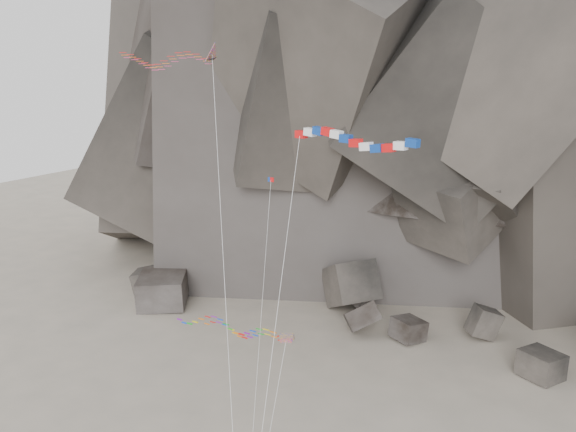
% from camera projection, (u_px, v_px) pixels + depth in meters
% --- Properties ---
extents(headland, '(110.00, 70.00, 84.00)m').
position_uv_depth(headland, '(460.00, 6.00, 103.06)').
color(headland, '#4A433C').
rests_on(headland, ground).
extents(boulder_field, '(74.45, 19.64, 8.52)m').
position_uv_depth(boulder_field, '(363.00, 312.00, 81.54)').
color(boulder_field, '#47423F').
rests_on(boulder_field, ground).
extents(delta_kite, '(19.36, 15.09, 32.89)m').
position_uv_depth(delta_kite, '(161.00, 59.00, 50.15)').
color(delta_kite, red).
rests_on(delta_kite, ground).
extents(banner_kite, '(9.62, 13.30, 27.07)m').
position_uv_depth(banner_kite, '(351.00, 141.00, 41.93)').
color(banner_kite, red).
rests_on(banner_kite, ground).
extents(parafoil_kite, '(14.85, 13.44, 11.36)m').
position_uv_depth(parafoil_kite, '(226.00, 326.00, 51.82)').
color(parafoil_kite, '#D3990B').
rests_on(parafoil_kite, ground).
extents(pennant_kite, '(6.59, 15.52, 22.61)m').
position_uv_depth(pennant_kite, '(264.00, 267.00, 47.05)').
color(pennant_kite, red).
rests_on(pennant_kite, ground).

